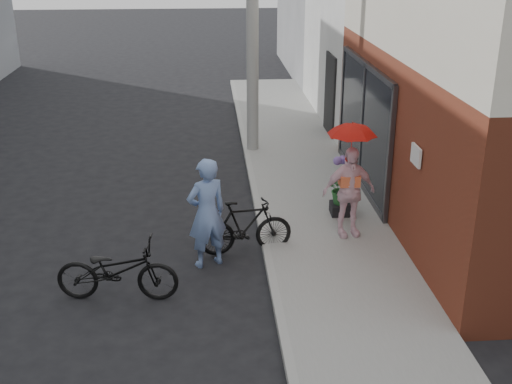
{
  "coord_description": "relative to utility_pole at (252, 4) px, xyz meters",
  "views": [
    {
      "loc": [
        0.04,
        -8.78,
        4.89
      ],
      "look_at": [
        0.77,
        0.7,
        1.1
      ],
      "focal_mm": 45.0,
      "sensor_mm": 36.0,
      "label": 1
    }
  ],
  "objects": [
    {
      "name": "parasol",
      "position": [
        1.26,
        -4.93,
        -1.47
      ],
      "size": [
        0.77,
        0.77,
        0.68
      ],
      "primitive_type": "imported",
      "color": "red",
      "rests_on": "kimono_woman"
    },
    {
      "name": "bike_left",
      "position": [
        -2.42,
        -6.57,
        -3.04
      ],
      "size": [
        1.81,
        0.79,
        0.92
      ],
      "primitive_type": "imported",
      "rotation": [
        0.0,
        0.0,
        1.47
      ],
      "color": "black",
      "rests_on": "ground"
    },
    {
      "name": "sidewalk",
      "position": [
        1.0,
        -4.0,
        -3.44
      ],
      "size": [
        2.2,
        24.0,
        0.12
      ],
      "primitive_type": "cube",
      "color": "gray",
      "rests_on": "ground"
    },
    {
      "name": "bike_right",
      "position": [
        -0.5,
        -5.25,
        -3.03
      ],
      "size": [
        1.6,
        0.65,
        0.94
      ],
      "primitive_type": "imported",
      "rotation": [
        0.0,
        0.0,
        1.71
      ],
      "color": "black",
      "rests_on": "ground"
    },
    {
      "name": "potted_plant",
      "position": [
        1.34,
        -4.05,
        -2.88
      ],
      "size": [
        0.52,
        0.45,
        0.58
      ],
      "primitive_type": "imported",
      "color": "#26612C",
      "rests_on": "planter"
    },
    {
      "name": "utility_pole",
      "position": [
        0.0,
        0.0,
        0.0
      ],
      "size": [
        0.28,
        0.28,
        7.0
      ],
      "primitive_type": "cylinder",
      "color": "#9E9E99",
      "rests_on": "ground"
    },
    {
      "name": "ground",
      "position": [
        -1.1,
        -6.0,
        -3.5
      ],
      "size": [
        80.0,
        80.0,
        0.0
      ],
      "primitive_type": "plane",
      "color": "black",
      "rests_on": "ground"
    },
    {
      "name": "planter",
      "position": [
        1.34,
        -4.05,
        -3.28
      ],
      "size": [
        0.4,
        0.4,
        0.2
      ],
      "primitive_type": "cube",
      "rotation": [
        0.0,
        0.0,
        -0.02
      ],
      "color": "black",
      "rests_on": "sidewalk"
    },
    {
      "name": "kimono_woman",
      "position": [
        1.26,
        -4.93,
        -2.59
      ],
      "size": [
        0.97,
        0.53,
        1.57
      ],
      "primitive_type": "imported",
      "rotation": [
        0.0,
        0.0,
        0.17
      ],
      "color": "white",
      "rests_on": "sidewalk"
    },
    {
      "name": "officer",
      "position": [
        -1.12,
        -5.62,
        -2.6
      ],
      "size": [
        0.77,
        0.66,
        1.79
      ],
      "primitive_type": "imported",
      "rotation": [
        0.0,
        0.0,
        3.58
      ],
      "color": "#6C89C0",
      "rests_on": "ground"
    },
    {
      "name": "curb",
      "position": [
        -0.16,
        -4.0,
        -3.44
      ],
      "size": [
        0.12,
        24.0,
        0.12
      ],
      "primitive_type": "cube",
      "color": "#9E9E99",
      "rests_on": "ground"
    }
  ]
}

